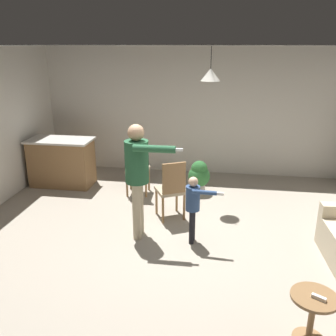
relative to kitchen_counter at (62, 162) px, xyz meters
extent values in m
plane|color=#9E9384|center=(2.45, -1.94, -0.48)|extent=(7.68, 7.68, 0.00)
cube|color=beige|center=(2.45, 1.26, 0.87)|extent=(6.40, 0.10, 2.70)
cylinder|color=olive|center=(4.67, -1.66, -0.45)|extent=(0.05, 0.05, 0.06)
cube|color=olive|center=(0.00, 0.00, -0.02)|extent=(1.20, 0.60, 0.91)
cube|color=beige|center=(0.00, 0.00, 0.45)|extent=(1.26, 0.66, 0.04)
cylinder|color=olive|center=(4.09, -3.58, 0.03)|extent=(0.44, 0.44, 0.03)
cylinder|color=olive|center=(4.09, -3.58, -0.23)|extent=(0.06, 0.06, 0.49)
cylinder|color=tan|center=(1.99, -1.72, -0.05)|extent=(0.13, 0.13, 0.86)
cylinder|color=tan|center=(1.99, -1.90, -0.05)|extent=(0.13, 0.13, 0.86)
cylinder|color=#265938|center=(1.99, -1.81, 0.68)|extent=(0.34, 0.34, 0.61)
sphere|color=tan|center=(1.99, -1.81, 1.10)|extent=(0.23, 0.23, 0.23)
cylinder|color=#265938|center=(1.99, -1.62, 0.65)|extent=(0.10, 0.10, 0.57)
cylinder|color=#265938|center=(2.28, -2.00, 0.94)|extent=(0.57, 0.11, 0.10)
cube|color=white|center=(2.60, -2.00, 0.94)|extent=(0.13, 0.04, 0.04)
cylinder|color=black|center=(2.80, -1.82, -0.22)|extent=(0.07, 0.07, 0.51)
cylinder|color=black|center=(2.79, -1.93, -0.22)|extent=(0.07, 0.07, 0.51)
cylinder|color=navy|center=(2.80, -1.88, 0.21)|extent=(0.20, 0.20, 0.36)
sphere|color=#D8AD8C|center=(2.80, -1.88, 0.46)|extent=(0.14, 0.14, 0.14)
cylinder|color=navy|center=(2.80, -1.76, 0.19)|extent=(0.06, 0.06, 0.34)
cylinder|color=navy|center=(2.96, -2.00, 0.36)|extent=(0.34, 0.08, 0.06)
cube|color=white|center=(3.16, -2.01, 0.36)|extent=(0.13, 0.04, 0.04)
cylinder|color=olive|center=(2.29, -1.37, -0.25)|extent=(0.04, 0.04, 0.45)
cylinder|color=olive|center=(2.61, -1.20, -0.25)|extent=(0.04, 0.04, 0.45)
cylinder|color=olive|center=(2.12, -1.05, -0.25)|extent=(0.04, 0.04, 0.45)
cylinder|color=olive|center=(2.44, -0.88, -0.25)|extent=(0.04, 0.04, 0.45)
cube|color=tan|center=(2.36, -1.13, 0.00)|extent=(0.57, 0.57, 0.05)
cube|color=olive|center=(2.45, -1.30, 0.27)|extent=(0.35, 0.21, 0.50)
cylinder|color=olive|center=(1.44, -0.39, -0.25)|extent=(0.04, 0.04, 0.45)
cylinder|color=olive|center=(1.80, -0.37, -0.25)|extent=(0.04, 0.04, 0.45)
cylinder|color=olive|center=(1.42, -0.04, -0.25)|extent=(0.04, 0.04, 0.45)
cylinder|color=olive|center=(1.78, -0.02, -0.25)|extent=(0.04, 0.04, 0.45)
cube|color=tan|center=(1.61, -0.21, 0.00)|extent=(0.44, 0.44, 0.05)
cube|color=olive|center=(1.62, -0.39, 0.27)|extent=(0.38, 0.06, 0.50)
cylinder|color=#B7B2AD|center=(2.76, -0.01, -0.38)|extent=(0.24, 0.24, 0.19)
sphere|color=#2D6B33|center=(2.76, -0.01, -0.14)|extent=(0.42, 0.42, 0.42)
sphere|color=#2D6B33|center=(2.76, -0.01, 0.00)|extent=(0.31, 0.31, 0.31)
cube|color=white|center=(4.11, -3.62, 0.06)|extent=(0.13, 0.10, 0.04)
cone|color=silver|center=(2.92, -0.37, 1.77)|extent=(0.32, 0.32, 0.20)
cylinder|color=black|center=(2.92, -0.37, 2.04)|extent=(0.01, 0.01, 0.36)
camera|label=1|loc=(3.18, -6.59, 2.26)|focal=39.23mm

